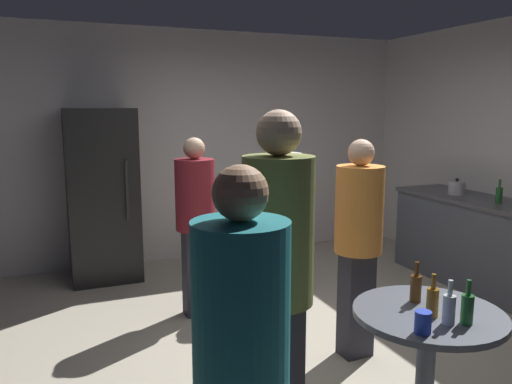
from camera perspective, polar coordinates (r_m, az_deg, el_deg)
name	(u,v)px	position (r m, az deg, el deg)	size (l,w,h in m)	color
ground_plane	(301,351)	(4.11, 5.13, -17.37)	(5.20, 5.20, 0.10)	#B2A893
wall_back	(203,146)	(6.14, -6.04, 5.20)	(5.32, 0.06, 2.70)	silver
refrigerator	(102,195)	(5.54, -16.92, -0.31)	(0.70, 0.68, 1.80)	black
kitchen_counter	(477,242)	(5.66, 23.66, -5.16)	(0.64, 1.87, 0.90)	#4C515B
kettle	(457,188)	(5.71, 21.69, 0.44)	(0.24, 0.17, 0.18)	#B2B2B7
beer_bottle_on_counter	(499,195)	(5.37, 25.71, -0.26)	(0.06, 0.06, 0.23)	#26662D
foreground_table	(428,330)	(2.96, 18.79, -14.47)	(0.80, 0.80, 0.73)	#4C515B
beer_bottle_amber	(433,301)	(2.82, 19.28, -11.54)	(0.06, 0.06, 0.23)	#8C5919
beer_bottle_brown	(416,287)	(3.00, 17.57, -10.20)	(0.06, 0.06, 0.23)	#593314
beer_bottle_green	(467,308)	(2.80, 22.71, -11.96)	(0.06, 0.06, 0.23)	#26662D
beer_bottle_clear	(449,308)	(2.76, 20.93, -12.14)	(0.06, 0.06, 0.23)	silver
plastic_cup_blue	(423,322)	(2.63, 18.30, -13.77)	(0.08, 0.08, 0.11)	blue
person_in_olive_shirt	(278,267)	(2.43, 2.47, -8.45)	(0.44, 0.44, 1.80)	#2D2D38
person_in_white_shirt	(283,202)	(4.84, 3.11, -1.15)	(0.37, 0.37, 1.57)	#2D2D38
person_in_teal_shirt	(241,358)	(1.85, -1.68, -18.17)	(0.39, 0.39, 1.62)	#2D2D38
person_in_maroon_shirt	(195,214)	(4.37, -6.84, -2.43)	(0.35, 0.35, 1.56)	#2D2D38
person_in_orange_shirt	(358,233)	(3.68, 11.47, -4.50)	(0.35, 0.35, 1.59)	#2D2D38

